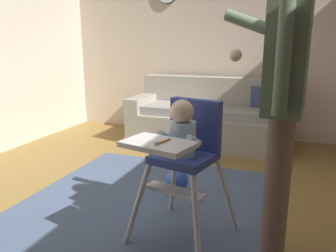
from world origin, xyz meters
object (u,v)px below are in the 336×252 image
(couch, at_px, (208,118))
(toy_ball, at_px, (177,181))
(adult_standing, at_px, (283,104))
(high_chair, at_px, (184,144))

(couch, height_order, toy_ball, couch)
(adult_standing, xyz_separation_m, toy_ball, (-0.86, 0.71, -0.87))
(high_chair, bearing_deg, toy_ball, -144.93)
(couch, relative_size, toy_ball, 9.88)
(couch, distance_m, adult_standing, 2.60)
(couch, height_order, adult_standing, adult_standing)
(high_chair, height_order, toy_ball, high_chair)
(couch, bearing_deg, adult_standing, 22.85)
(high_chair, distance_m, adult_standing, 0.66)
(couch, distance_m, high_chair, 2.34)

